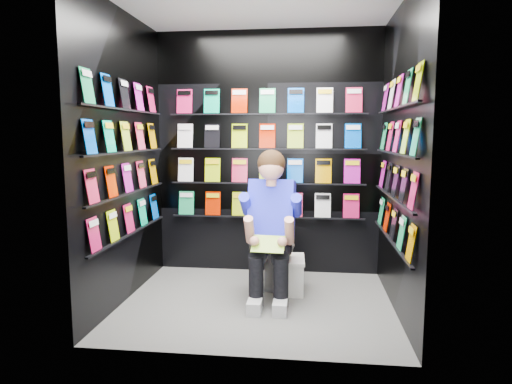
# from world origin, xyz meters

# --- Properties ---
(floor) EXTENTS (2.40, 2.40, 0.00)m
(floor) POSITION_xyz_m (0.00, 0.00, 0.00)
(floor) COLOR slate
(floor) RESTS_ON ground
(ceiling) EXTENTS (2.40, 2.40, 0.00)m
(ceiling) POSITION_xyz_m (0.00, 0.00, 2.60)
(ceiling) COLOR white
(ceiling) RESTS_ON floor
(wall_back) EXTENTS (2.40, 0.04, 2.60)m
(wall_back) POSITION_xyz_m (0.00, 1.00, 1.30)
(wall_back) COLOR black
(wall_back) RESTS_ON floor
(wall_front) EXTENTS (2.40, 0.04, 2.60)m
(wall_front) POSITION_xyz_m (0.00, -1.00, 1.30)
(wall_front) COLOR black
(wall_front) RESTS_ON floor
(wall_left) EXTENTS (0.04, 2.00, 2.60)m
(wall_left) POSITION_xyz_m (-1.20, 0.00, 1.30)
(wall_left) COLOR black
(wall_left) RESTS_ON floor
(wall_right) EXTENTS (0.04, 2.00, 2.60)m
(wall_right) POSITION_xyz_m (1.20, 0.00, 1.30)
(wall_right) COLOR black
(wall_right) RESTS_ON floor
(comics_back) EXTENTS (2.10, 0.06, 1.37)m
(comics_back) POSITION_xyz_m (0.00, 0.97, 1.31)
(comics_back) COLOR #C21755
(comics_back) RESTS_ON wall_back
(comics_left) EXTENTS (0.06, 1.70, 1.37)m
(comics_left) POSITION_xyz_m (-1.17, 0.00, 1.31)
(comics_left) COLOR #C21755
(comics_left) RESTS_ON wall_left
(comics_right) EXTENTS (0.06, 1.70, 1.37)m
(comics_right) POSITION_xyz_m (1.17, 0.00, 1.31)
(comics_right) COLOR #C21755
(comics_right) RESTS_ON wall_right
(toilet) EXTENTS (0.48, 0.78, 0.73)m
(toilet) POSITION_xyz_m (0.12, 0.59, 0.37)
(toilet) COLOR white
(toilet) RESTS_ON floor
(longbox) EXTENTS (0.24, 0.41, 0.30)m
(longbox) POSITION_xyz_m (0.30, 0.35, 0.15)
(longbox) COLOR white
(longbox) RESTS_ON floor
(longbox_lid) EXTENTS (0.26, 0.43, 0.03)m
(longbox_lid) POSITION_xyz_m (0.30, 0.35, 0.32)
(longbox_lid) COLOR white
(longbox_lid) RESTS_ON longbox
(reader) EXTENTS (0.63, 0.86, 1.52)m
(reader) POSITION_xyz_m (0.12, 0.21, 0.80)
(reader) COLOR #161BF0
(reader) RESTS_ON toilet
(held_comic) EXTENTS (0.29, 0.19, 0.12)m
(held_comic) POSITION_xyz_m (0.12, -0.14, 0.58)
(held_comic) COLOR green
(held_comic) RESTS_ON reader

